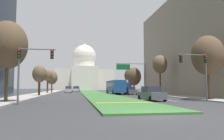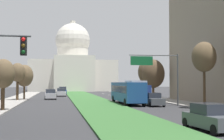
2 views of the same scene
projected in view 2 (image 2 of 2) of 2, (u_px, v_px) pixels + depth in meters
ground_plane at (86, 98)px, 56.46m from camera, size 260.00×260.00×0.00m
grass_median at (89, 100)px, 51.42m from camera, size 5.92×92.24×0.14m
lane_dashes_right at (130, 101)px, 49.91m from camera, size 0.16×64.54×0.01m
sidewalk_left at (9, 102)px, 44.31m from camera, size 4.00×92.24×0.15m
sidewalk_right at (168, 101)px, 48.45m from camera, size 4.00×92.24×0.15m
capitol_building at (73, 67)px, 106.45m from camera, size 28.50×23.13×24.25m
overhead_guide_sign at (159, 68)px, 38.32m from camera, size 6.31×0.20×6.50m
street_tree_left_mid at (3, 74)px, 31.68m from camera, size 2.40×2.40×5.36m
street_tree_right_mid at (204, 57)px, 35.26m from camera, size 2.77×2.77×7.59m
street_tree_left_far at (18, 73)px, 49.39m from camera, size 2.42×2.42×6.04m
street_tree_right_far at (153, 74)px, 54.47m from camera, size 4.03×4.03×6.97m
street_tree_left_distant at (24, 76)px, 51.07m from camera, size 2.89×2.89×5.85m
street_tree_right_distant at (148, 72)px, 56.71m from camera, size 3.61×3.61×7.08m
sedan_lead_stopped at (211, 118)px, 19.12m from camera, size 2.12×4.40×1.67m
sedan_midblock at (153, 100)px, 38.84m from camera, size 1.89×4.41×1.64m
sedan_distant at (50, 94)px, 54.04m from camera, size 2.11×4.70×1.76m
sedan_far_horizon at (61, 92)px, 65.43m from camera, size 2.08×4.68×1.71m
sedan_very_far at (63, 91)px, 74.92m from camera, size 2.03×4.47×1.86m
box_truck_delivery at (137, 91)px, 45.00m from camera, size 2.40×6.40×3.20m
city_bus at (127, 91)px, 42.13m from camera, size 2.62×11.00×2.95m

